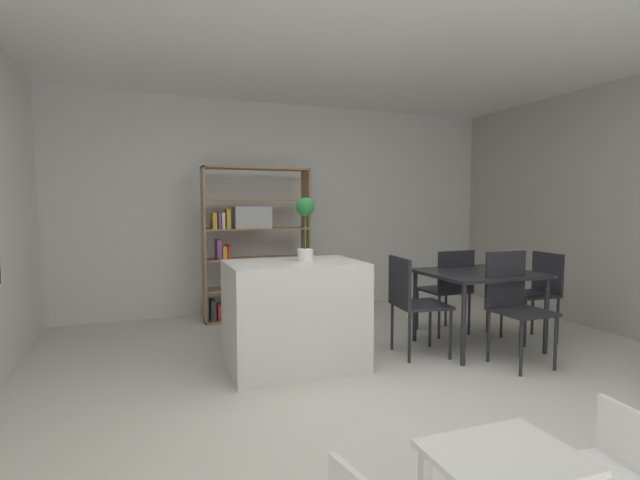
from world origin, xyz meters
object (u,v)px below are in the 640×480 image
kitchen_island (294,315)px  child_table (504,480)px  dining_chair_island_side (411,297)px  child_chair_right (610,470)px  dining_chair_near (513,298)px  dining_chair_far (449,284)px  dining_table (478,279)px  potted_plant_on_island (305,222)px  open_bookshelf (249,240)px  dining_chair_window_side (538,288)px

kitchen_island → child_table: (0.03, -2.47, -0.06)m
dining_chair_island_side → child_chair_right: bearing=174.0°
child_table → dining_chair_near: (1.80, 1.91, 0.18)m
child_table → dining_chair_near: bearing=46.7°
dining_chair_island_side → dining_chair_far: bearing=-51.7°
child_table → child_chair_right: child_chair_right is taller
dining_table → dining_chair_island_side: (-0.74, 0.01, -0.12)m
child_chair_right → dining_table: bearing=158.8°
dining_chair_far → dining_chair_island_side: 0.88m
dining_table → dining_chair_far: dining_chair_far is taller
dining_chair_near → dining_chair_far: bearing=88.6°
kitchen_island → potted_plant_on_island: 0.80m
child_chair_right → dining_chair_far: dining_chair_far is taller
child_chair_right → dining_table: size_ratio=0.55×
open_bookshelf → dining_chair_far: size_ratio=2.01×
child_chair_right → dining_chair_window_side: bearing=146.7°
dining_chair_far → potted_plant_on_island: bearing=8.8°
dining_chair_window_side → dining_chair_far: size_ratio=0.99×
open_bookshelf → dining_chair_window_side: (2.57, -1.93, -0.42)m
dining_chair_window_side → dining_chair_far: 0.87m
dining_chair_far → dining_chair_island_side: (-0.75, -0.46, -0.00)m
child_table → kitchen_island: bearing=90.8°
child_chair_right → dining_chair_island_side: dining_chair_island_side is taller
dining_table → kitchen_island: bearing=177.1°
child_chair_right → dining_chair_near: (1.28, 1.91, 0.25)m
kitchen_island → open_bookshelf: open_bookshelf is taller
dining_chair_window_side → dining_chair_island_side: (-1.48, 0.02, 0.00)m
dining_chair_window_side → dining_chair_far: (-0.73, 0.48, 0.00)m
child_table → dining_chair_far: bearing=57.6°
child_table → dining_chair_window_side: 3.47m
child_chair_right → dining_chair_near: dining_chair_near is taller
child_table → child_chair_right: (0.52, -0.01, -0.06)m
child_table → dining_chair_window_side: dining_chair_window_side is taller
potted_plant_on_island → dining_chair_far: (1.73, 0.35, -0.70)m
child_chair_right → dining_chair_window_side: (2.02, 2.37, 0.21)m
potted_plant_on_island → dining_chair_island_side: 1.21m
child_table → dining_chair_island_side: size_ratio=0.58×
dining_table → dining_chair_far: size_ratio=1.15×
open_bookshelf → dining_chair_window_side: size_ratio=2.04×
child_table → dining_chair_window_side: bearing=43.0°
open_bookshelf → dining_chair_near: size_ratio=1.88×
child_table → dining_chair_far: (1.81, 2.85, 0.15)m
dining_chair_window_side → child_chair_right: bearing=-36.5°
open_bookshelf → child_chair_right: bearing=-82.6°
open_bookshelf → child_chair_right: (0.56, -4.30, -0.63)m
kitchen_island → open_bookshelf: bearing=90.1°
dining_chair_near → dining_chair_island_side: size_ratio=1.07×
kitchen_island → child_chair_right: 2.54m
dining_table → dining_chair_near: bearing=-90.2°
child_chair_right → dining_chair_near: 2.31m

